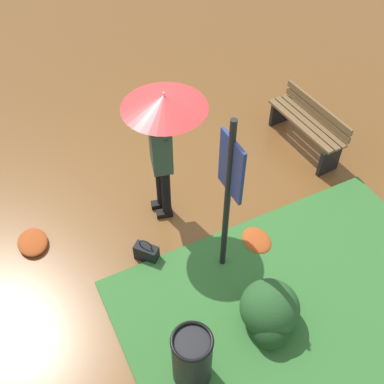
# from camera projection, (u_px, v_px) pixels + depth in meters

# --- Properties ---
(ground_plane) EXTENTS (18.00, 18.00, 0.00)m
(ground_plane) POSITION_uv_depth(u_px,v_px,m) (174.00, 213.00, 6.55)
(ground_plane) COLOR brown
(person_with_umbrella) EXTENTS (0.96, 0.96, 2.04)m
(person_with_umbrella) POSITION_uv_depth(u_px,v_px,m) (163.00, 125.00, 5.40)
(person_with_umbrella) COLOR black
(person_with_umbrella) RESTS_ON ground_plane
(info_sign_post) EXTENTS (0.44, 0.07, 2.30)m
(info_sign_post) POSITION_uv_depth(u_px,v_px,m) (229.00, 185.00, 4.92)
(info_sign_post) COLOR black
(info_sign_post) RESTS_ON ground_plane
(handbag) EXTENTS (0.32, 0.30, 0.37)m
(handbag) POSITION_uv_depth(u_px,v_px,m) (147.00, 253.00, 5.95)
(handbag) COLOR black
(handbag) RESTS_ON ground_plane
(park_bench) EXTENTS (1.40, 0.46, 0.75)m
(park_bench) POSITION_uv_depth(u_px,v_px,m) (308.00, 125.00, 7.19)
(park_bench) COLOR black
(park_bench) RESTS_ON ground_plane
(trash_bin) EXTENTS (0.42, 0.42, 0.83)m
(trash_bin) POSITION_uv_depth(u_px,v_px,m) (192.00, 359.00, 4.73)
(trash_bin) COLOR black
(trash_bin) RESTS_ON ground_plane
(shrub_cluster) EXTENTS (0.73, 0.66, 0.60)m
(shrub_cluster) POSITION_uv_depth(u_px,v_px,m) (270.00, 312.00, 5.23)
(shrub_cluster) COLOR #285628
(shrub_cluster) RESTS_ON ground_plane
(leaf_pile_by_bench) EXTENTS (0.44, 0.35, 0.10)m
(leaf_pile_by_bench) POSITION_uv_depth(u_px,v_px,m) (257.00, 240.00, 6.18)
(leaf_pile_by_bench) COLOR #B74C1E
(leaf_pile_by_bench) RESTS_ON ground_plane
(leaf_pile_far_path) EXTENTS (0.47, 0.38, 0.10)m
(leaf_pile_far_path) POSITION_uv_depth(u_px,v_px,m) (33.00, 242.00, 6.15)
(leaf_pile_far_path) COLOR #B74C1E
(leaf_pile_far_path) RESTS_ON ground_plane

